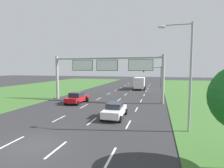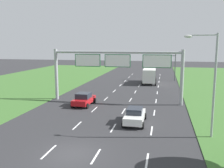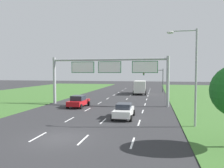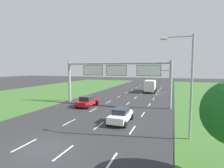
{
  "view_description": "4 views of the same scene",
  "coord_description": "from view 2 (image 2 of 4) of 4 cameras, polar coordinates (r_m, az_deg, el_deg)",
  "views": [
    {
      "loc": [
        7.75,
        -9.16,
        4.99
      ],
      "look_at": [
        0.84,
        16.87,
        2.62
      ],
      "focal_mm": 28.0,
      "sensor_mm": 36.0,
      "label": 1
    },
    {
      "loc": [
        6.14,
        -15.59,
        7.63
      ],
      "look_at": [
        0.04,
        13.64,
        2.85
      ],
      "focal_mm": 40.0,
      "sensor_mm": 36.0,
      "label": 2
    },
    {
      "loc": [
        6.73,
        -14.52,
        4.78
      ],
      "look_at": [
        1.13,
        13.51,
        3.23
      ],
      "focal_mm": 35.0,
      "sensor_mm": 36.0,
      "label": 3
    },
    {
      "loc": [
        8.8,
        -9.83,
        5.84
      ],
      "look_at": [
        0.05,
        14.8,
        3.47
      ],
      "focal_mm": 28.0,
      "sensor_mm": 36.0,
      "label": 4
    }
  ],
  "objects": [
    {
      "name": "lane_dashes_inner_left",
      "position": [
        32.5,
        -2.6,
        -4.49
      ],
      "size": [
        0.14,
        68.4,
        0.01
      ],
      "color": "white",
      "rests_on": "ground_plane"
    },
    {
      "name": "lane_dashes_slip",
      "position": [
        31.54,
        9.86,
        -5.04
      ],
      "size": [
        0.14,
        68.4,
        0.01
      ],
      "color": "white",
      "rests_on": "ground_plane"
    },
    {
      "name": "street_lamp",
      "position": [
        21.39,
        21.49,
        1.6
      ],
      "size": [
        2.61,
        0.32,
        8.5
      ],
      "color": "#9EA0A5",
      "rests_on": "ground_plane"
    },
    {
      "name": "traffic_light_mast",
      "position": [
        53.89,
        12.2,
        4.88
      ],
      "size": [
        4.76,
        0.49,
        5.6
      ],
      "color": "#47494F",
      "rests_on": "ground_plane"
    },
    {
      "name": "box_truck",
      "position": [
        49.51,
        8.55,
        1.99
      ],
      "size": [
        2.85,
        7.17,
        2.9
      ],
      "rotation": [
        0.0,
        0.0,
        0.03
      ],
      "color": "silver",
      "rests_on": "ground_plane"
    },
    {
      "name": "ground_plane",
      "position": [
        18.41,
        -9.16,
        -15.51
      ],
      "size": [
        200.0,
        200.0,
        0.0
      ],
      "primitive_type": "plane",
      "color": "#2D2D30"
    },
    {
      "name": "sign_gantry",
      "position": [
        32.6,
        1.25,
        4.41
      ],
      "size": [
        17.24,
        0.44,
        7.0
      ],
      "color": "#9EA0A5",
      "rests_on": "ground_plane"
    },
    {
      "name": "lane_dashes_inner_right",
      "position": [
        31.83,
        3.53,
        -4.79
      ],
      "size": [
        0.14,
        68.4,
        0.01
      ],
      "color": "white",
      "rests_on": "ground_plane"
    },
    {
      "name": "car_lead_silver",
      "position": [
        31.65,
        -6.46,
        -3.46
      ],
      "size": [
        2.22,
        4.2,
        1.59
      ],
      "rotation": [
        0.0,
        0.0,
        -0.03
      ],
      "color": "red",
      "rests_on": "ground_plane"
    },
    {
      "name": "car_near_red",
      "position": [
        24.56,
        5.24,
        -7.18
      ],
      "size": [
        2.03,
        4.14,
        1.52
      ],
      "rotation": [
        0.0,
        0.0,
        -0.0
      ],
      "color": "white",
      "rests_on": "ground_plane"
    }
  ]
}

